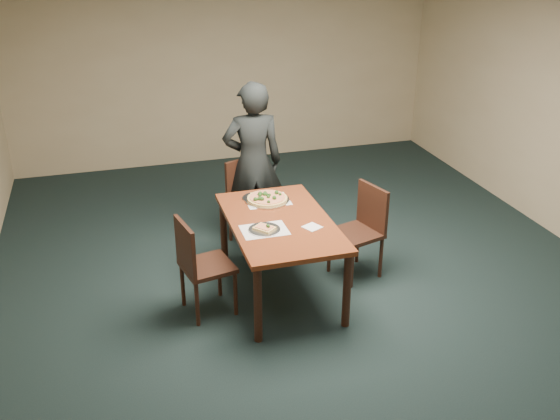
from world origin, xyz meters
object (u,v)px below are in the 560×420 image
object	(u,v)px
dining_table	(280,229)
pizza_pan	(267,198)
slice_plate_far	(257,197)
slice_plate_near	(265,229)
chair_right	(363,226)
chair_left	(199,262)
diner	(253,163)
chair_far	(249,196)

from	to	relation	value
dining_table	pizza_pan	world-z (taller)	pizza_pan
dining_table	slice_plate_far	distance (m)	0.55
pizza_pan	slice_plate_near	world-z (taller)	pizza_pan
chair_right	pizza_pan	size ratio (longest dim) A/B	2.13
slice_plate_near	slice_plate_far	size ratio (longest dim) A/B	1.00
chair_left	chair_right	world-z (taller)	same
chair_left	diner	bearing A→B (deg)	-43.65
chair_far	chair_left	world-z (taller)	same
chair_right	slice_plate_far	bearing A→B (deg)	-129.45
chair_far	slice_plate_far	world-z (taller)	chair_far
pizza_pan	slice_plate_near	distance (m)	0.63
slice_plate_far	dining_table	bearing A→B (deg)	-81.31
chair_far	chair_right	xyz separation A→B (m)	(0.89, -1.02, 0.00)
diner	chair_far	bearing A→B (deg)	36.93
chair_left	chair_far	bearing A→B (deg)	-42.35
chair_left	slice_plate_near	size ratio (longest dim) A/B	3.25
chair_far	slice_plate_far	distance (m)	0.66
pizza_pan	slice_plate_near	bearing A→B (deg)	-107.26
pizza_pan	chair_right	bearing A→B (deg)	-20.51
diner	slice_plate_near	xyz separation A→B (m)	(-0.23, -1.34, -0.11)
dining_table	slice_plate_far	world-z (taller)	slice_plate_far
chair_left	diner	world-z (taller)	diner
slice_plate_near	slice_plate_far	world-z (taller)	slice_plate_near
chair_right	slice_plate_near	xyz separation A→B (m)	(-1.06, -0.28, 0.25)
slice_plate_far	chair_right	bearing A→B (deg)	-23.17
chair_right	slice_plate_far	distance (m)	1.07
chair_left	slice_plate_far	xyz separation A→B (m)	(0.69, 0.67, 0.25)
slice_plate_far	chair_left	bearing A→B (deg)	-136.15
chair_far	chair_right	distance (m)	1.35
dining_table	chair_far	world-z (taller)	chair_far
dining_table	chair_left	world-z (taller)	chair_left
dining_table	chair_right	bearing A→B (deg)	7.95
diner	pizza_pan	size ratio (longest dim) A/B	4.09
chair_left	slice_plate_far	bearing A→B (deg)	-57.88
chair_far	pizza_pan	size ratio (longest dim) A/B	2.13
chair_right	slice_plate_near	world-z (taller)	chair_right
chair_right	slice_plate_near	bearing A→B (deg)	-91.52
chair_right	diner	world-z (taller)	diner
dining_table	diner	xyz separation A→B (m)	(0.05, 1.18, 0.22)
pizza_pan	slice_plate_far	bearing A→B (deg)	134.99
dining_table	slice_plate_far	bearing A→B (deg)	98.69
chair_right	pizza_pan	xyz separation A→B (m)	(-0.87, 0.33, 0.26)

